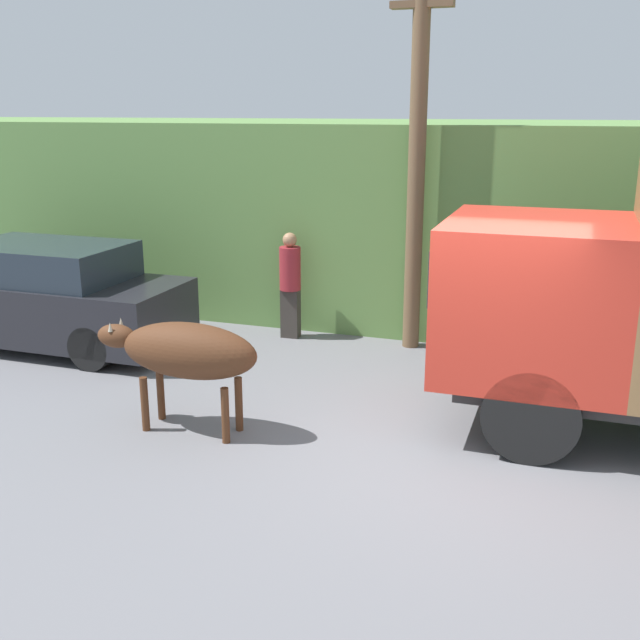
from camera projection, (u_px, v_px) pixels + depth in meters
ground_plane at (448, 459)px, 8.05m from camera, size 60.00×60.00×0.00m
hillside_embankment at (515, 216)px, 13.93m from camera, size 32.00×5.92×3.40m
building_backdrop at (340, 219)px, 13.46m from camera, size 4.43×2.70×3.39m
brown_cow at (185, 351)px, 8.53m from camera, size 2.03×0.65×1.30m
parked_suv at (42, 297)px, 11.70m from camera, size 4.56×1.77×1.63m
pedestrian_on_hill at (290, 281)px, 12.08m from camera, size 0.35×0.35×1.73m
utility_pole at (417, 155)px, 11.07m from camera, size 0.90×0.26×5.73m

